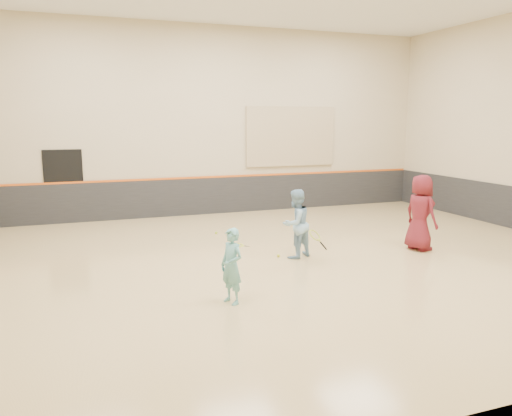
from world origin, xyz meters
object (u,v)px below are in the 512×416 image
object	(u,v)px
girl	(232,266)
spare_racket	(237,244)
instructor	(296,224)
young_man	(421,213)

from	to	relation	value
girl	spare_racket	xyz separation A→B (m)	(1.28, 3.68, -0.60)
instructor	spare_racket	bearing A→B (deg)	-82.13
girl	instructor	size ratio (longest dim) A/B	0.84
girl	spare_racket	distance (m)	3.94
girl	young_man	xyz separation A→B (m)	(5.24, 1.84, 0.25)
spare_racket	young_man	bearing A→B (deg)	-24.89
girl	young_man	distance (m)	5.56
girl	instructor	bearing A→B (deg)	112.17
instructor	spare_racket	xyz separation A→B (m)	(-0.90, 1.46, -0.73)
girl	young_man	size ratio (longest dim) A/B	0.72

